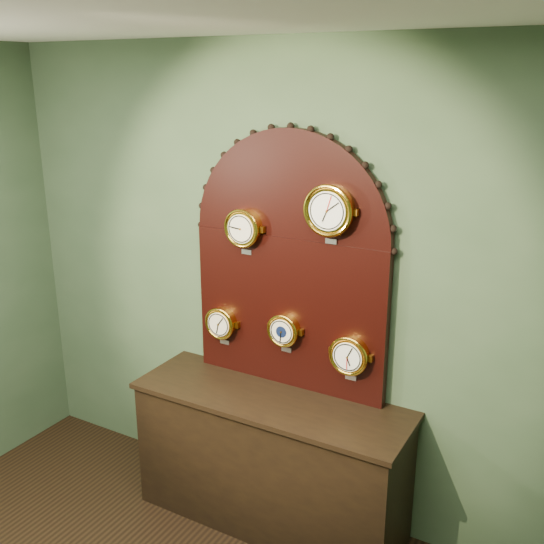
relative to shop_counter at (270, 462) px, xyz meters
The scene contains 8 objects.
wall_back 1.04m from the shop_counter, 90.00° to the left, with size 4.00×4.00×0.00m, color #40573C.
shop_counter is the anchor object (origin of this frame).
display_board 1.25m from the shop_counter, 90.00° to the left, with size 1.26×0.06×1.53m.
roman_clock 1.40m from the shop_counter, 149.75° to the left, with size 0.23×0.08×0.28m.
arabic_clock 1.55m from the shop_counter, 29.58° to the left, with size 0.28×0.08×0.33m.
hygrometer 0.88m from the shop_counter, 160.37° to the left, with size 0.20×0.08×0.26m.
barometer 0.81m from the shop_counter, 88.69° to the left, with size 0.20×0.08×0.25m.
tide_clock 0.85m from the shop_counter, 20.40° to the left, with size 0.23×0.08×0.28m.
Camera 1 is at (1.59, -0.56, 2.60)m, focal length 41.58 mm.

